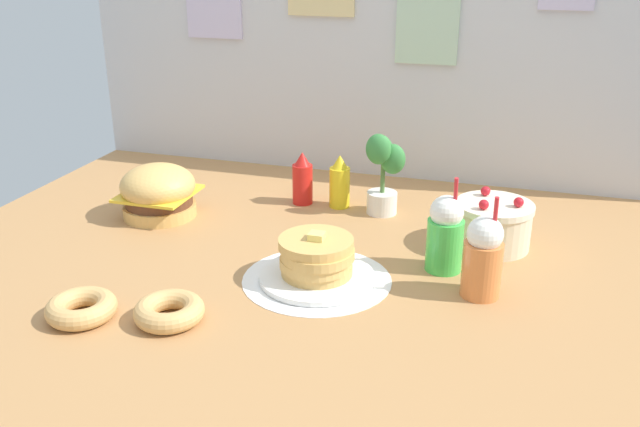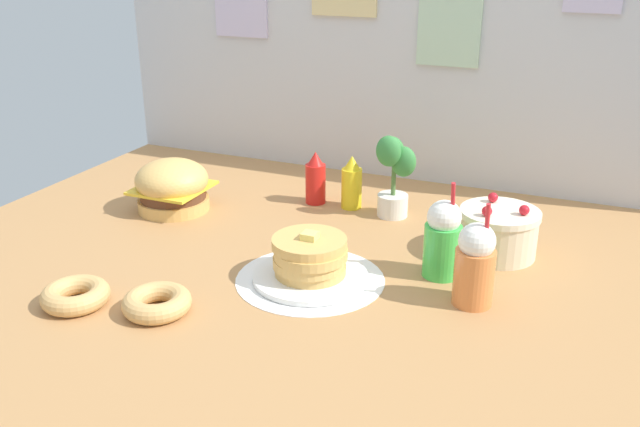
% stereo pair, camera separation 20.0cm
% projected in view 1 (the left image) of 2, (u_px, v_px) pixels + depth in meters
% --- Properties ---
extents(ground_plane, '(2.34, 1.76, 0.02)m').
position_uv_depth(ground_plane, '(307.00, 270.00, 1.97)').
color(ground_plane, '#B27F4C').
extents(back_wall, '(2.34, 0.04, 1.06)m').
position_uv_depth(back_wall, '(378.00, 36.00, 2.54)').
color(back_wall, silver).
rests_on(back_wall, ground_plane).
extents(doily_mat, '(0.41, 0.41, 0.00)m').
position_uv_depth(doily_mat, '(317.00, 279.00, 1.89)').
color(doily_mat, white).
rests_on(doily_mat, ground_plane).
extents(burger, '(0.25, 0.25, 0.18)m').
position_uv_depth(burger, '(158.00, 192.00, 2.30)').
color(burger, '#DBA859').
rests_on(burger, ground_plane).
extents(pancake_stack, '(0.32, 0.32, 0.14)m').
position_uv_depth(pancake_stack, '(317.00, 261.00, 1.87)').
color(pancake_stack, white).
rests_on(pancake_stack, doily_mat).
extents(layer_cake, '(0.23, 0.23, 0.17)m').
position_uv_depth(layer_cake, '(493.00, 225.00, 2.07)').
color(layer_cake, beige).
rests_on(layer_cake, ground_plane).
extents(ketchup_bottle, '(0.07, 0.07, 0.19)m').
position_uv_depth(ketchup_bottle, '(302.00, 180.00, 2.41)').
color(ketchup_bottle, red).
rests_on(ketchup_bottle, ground_plane).
extents(mustard_bottle, '(0.07, 0.07, 0.19)m').
position_uv_depth(mustard_bottle, '(340.00, 183.00, 2.38)').
color(mustard_bottle, yellow).
rests_on(mustard_bottle, ground_plane).
extents(cream_soda_cup, '(0.10, 0.10, 0.28)m').
position_uv_depth(cream_soda_cup, '(445.00, 234.00, 1.91)').
color(cream_soda_cup, green).
rests_on(cream_soda_cup, ground_plane).
extents(orange_float_cup, '(0.10, 0.10, 0.28)m').
position_uv_depth(orange_float_cup, '(483.00, 257.00, 1.77)').
color(orange_float_cup, orange).
rests_on(orange_float_cup, ground_plane).
extents(donut_pink_glaze, '(0.17, 0.17, 0.05)m').
position_uv_depth(donut_pink_glaze, '(81.00, 308.00, 1.69)').
color(donut_pink_glaze, tan).
rests_on(donut_pink_glaze, ground_plane).
extents(donut_chocolate, '(0.17, 0.17, 0.05)m').
position_uv_depth(donut_chocolate, '(169.00, 311.00, 1.68)').
color(donut_chocolate, tan).
rests_on(donut_chocolate, ground_plane).
extents(potted_plant, '(0.13, 0.11, 0.29)m').
position_uv_depth(potted_plant, '(383.00, 171.00, 2.29)').
color(potted_plant, white).
rests_on(potted_plant, ground_plane).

